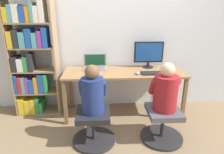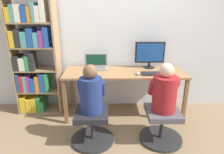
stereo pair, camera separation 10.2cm
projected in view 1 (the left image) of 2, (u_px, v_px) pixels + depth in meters
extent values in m
plane|color=#846B4C|center=(125.00, 124.00, 3.08)|extent=(14.00, 14.00, 0.00)
cube|color=silver|center=(122.00, 33.00, 3.32)|extent=(10.00, 0.05, 2.60)
cube|color=olive|center=(124.00, 72.00, 3.14)|extent=(1.88, 0.64, 0.03)
cube|color=brown|center=(65.00, 103.00, 2.96)|extent=(0.05, 0.05, 0.72)
cube|color=brown|center=(184.00, 100.00, 3.04)|extent=(0.05, 0.05, 0.72)
cube|color=brown|center=(70.00, 88.00, 3.49)|extent=(0.05, 0.05, 0.72)
cube|color=brown|center=(172.00, 86.00, 3.58)|extent=(0.05, 0.05, 0.72)
cylinder|color=black|center=(148.00, 67.00, 3.34)|extent=(0.17, 0.17, 0.01)
cylinder|color=black|center=(148.00, 64.00, 3.32)|extent=(0.04, 0.04, 0.07)
cube|color=black|center=(149.00, 52.00, 3.25)|extent=(0.48, 0.02, 0.34)
cube|color=#19478C|center=(149.00, 52.00, 3.24)|extent=(0.43, 0.01, 0.29)
cube|color=gray|center=(95.00, 69.00, 3.24)|extent=(0.37, 0.22, 0.02)
cube|color=slate|center=(95.00, 68.00, 3.24)|extent=(0.32, 0.17, 0.00)
cube|color=gray|center=(95.00, 60.00, 3.32)|extent=(0.37, 0.05, 0.21)
cube|color=#144C2D|center=(95.00, 60.00, 3.32)|extent=(0.32, 0.04, 0.18)
cube|color=#232326|center=(155.00, 73.00, 3.01)|extent=(0.43, 0.16, 0.02)
cube|color=black|center=(155.00, 72.00, 3.01)|extent=(0.39, 0.13, 0.00)
ellipsoid|color=#99999E|center=(138.00, 73.00, 2.99)|extent=(0.07, 0.10, 0.04)
cylinder|color=#262628|center=(161.00, 137.00, 2.74)|extent=(0.57, 0.57, 0.04)
cylinder|color=#262628|center=(162.00, 125.00, 2.68)|extent=(0.05, 0.05, 0.34)
cube|color=#4C4C51|center=(164.00, 112.00, 2.61)|extent=(0.42, 0.44, 0.07)
cylinder|color=#262628|center=(94.00, 140.00, 2.68)|extent=(0.57, 0.57, 0.04)
cylinder|color=#262628|center=(94.00, 128.00, 2.62)|extent=(0.05, 0.05, 0.34)
cube|color=black|center=(93.00, 114.00, 2.55)|extent=(0.42, 0.44, 0.07)
cylinder|color=maroon|center=(165.00, 93.00, 2.52)|extent=(0.30, 0.30, 0.46)
sphere|color=beige|center=(168.00, 70.00, 2.42)|extent=(0.18, 0.18, 0.18)
cylinder|color=maroon|center=(153.00, 86.00, 2.55)|extent=(0.08, 0.20, 0.26)
cylinder|color=maroon|center=(175.00, 86.00, 2.57)|extent=(0.08, 0.20, 0.26)
cylinder|color=navy|center=(93.00, 95.00, 2.47)|extent=(0.28, 0.28, 0.45)
sphere|color=brown|center=(92.00, 72.00, 2.36)|extent=(0.18, 0.18, 0.18)
cylinder|color=navy|center=(82.00, 89.00, 2.50)|extent=(0.08, 0.20, 0.25)
cylinder|color=navy|center=(103.00, 88.00, 2.51)|extent=(0.08, 0.20, 0.25)
cube|color=#997A56|center=(13.00, 59.00, 3.13)|extent=(0.02, 0.33, 1.86)
cube|color=#997A56|center=(57.00, 59.00, 3.17)|extent=(0.02, 0.33, 1.86)
cube|color=#997A56|center=(42.00, 110.00, 3.45)|extent=(0.66, 0.32, 0.02)
cube|color=#997A56|center=(39.00, 91.00, 3.33)|extent=(0.66, 0.32, 0.02)
cube|color=#997A56|center=(36.00, 70.00, 3.21)|extent=(0.66, 0.32, 0.02)
cube|color=#997A56|center=(33.00, 47.00, 3.09)|extent=(0.66, 0.32, 0.02)
cube|color=#997A56|center=(30.00, 23.00, 2.97)|extent=(0.66, 0.32, 0.02)
cube|color=gold|center=(23.00, 104.00, 3.35)|extent=(0.09, 0.23, 0.26)
cube|color=gold|center=(29.00, 105.00, 3.37)|extent=(0.09, 0.25, 0.23)
cube|color=gold|center=(34.00, 105.00, 3.35)|extent=(0.08, 0.20, 0.24)
cube|color=#2D8C47|center=(39.00, 105.00, 3.34)|extent=(0.06, 0.19, 0.26)
cube|color=#2D8C47|center=(43.00, 105.00, 3.40)|extent=(0.05, 0.28, 0.19)
cube|color=#1E4C9E|center=(18.00, 84.00, 3.20)|extent=(0.04, 0.18, 0.30)
cube|color=red|center=(22.00, 84.00, 3.23)|extent=(0.05, 0.24, 0.27)
cube|color=teal|center=(25.00, 84.00, 3.21)|extent=(0.05, 0.19, 0.27)
cube|color=#8C338C|center=(28.00, 85.00, 3.22)|extent=(0.05, 0.19, 0.26)
cube|color=#1E4C9E|center=(33.00, 85.00, 3.25)|extent=(0.08, 0.24, 0.23)
cube|color=orange|center=(38.00, 83.00, 3.26)|extent=(0.06, 0.26, 0.26)
cube|color=#1E4C9E|center=(42.00, 83.00, 3.23)|extent=(0.08, 0.21, 0.31)
cube|color=#2D8C47|center=(47.00, 83.00, 3.23)|extent=(0.05, 0.20, 0.31)
cube|color=#262628|center=(16.00, 63.00, 3.12)|extent=(0.08, 0.25, 0.23)
cube|color=silver|center=(22.00, 64.00, 3.12)|extent=(0.09, 0.23, 0.19)
cube|color=#2D8C47|center=(27.00, 63.00, 3.10)|extent=(0.06, 0.20, 0.23)
cube|color=#262628|center=(31.00, 62.00, 3.09)|extent=(0.07, 0.18, 0.28)
cube|color=gold|center=(11.00, 39.00, 2.97)|extent=(0.08, 0.20, 0.24)
cube|color=#262628|center=(17.00, 39.00, 2.97)|extent=(0.08, 0.20, 0.27)
cube|color=teal|center=(24.00, 39.00, 3.01)|extent=(0.09, 0.26, 0.23)
cube|color=#1E4C9E|center=(30.00, 38.00, 3.01)|extent=(0.08, 0.27, 0.28)
cube|color=teal|center=(36.00, 40.00, 3.01)|extent=(0.07, 0.23, 0.22)
cube|color=#8C338C|center=(41.00, 39.00, 3.00)|extent=(0.07, 0.21, 0.25)
cube|color=#1E4C9E|center=(46.00, 37.00, 3.00)|extent=(0.07, 0.22, 0.30)
cube|color=gold|center=(8.00, 15.00, 2.88)|extent=(0.07, 0.24, 0.21)
cube|color=teal|center=(12.00, 13.00, 2.87)|extent=(0.05, 0.25, 0.25)
cube|color=silver|center=(18.00, 13.00, 2.89)|extent=(0.09, 0.27, 0.25)
cube|color=#1E4C9E|center=(24.00, 14.00, 2.86)|extent=(0.08, 0.19, 0.23)
cube|color=orange|center=(30.00, 14.00, 2.90)|extent=(0.05, 0.27, 0.22)
cube|color=teal|center=(33.00, 12.00, 2.88)|extent=(0.05, 0.24, 0.28)
cube|color=silver|center=(37.00, 14.00, 2.88)|extent=(0.07, 0.21, 0.23)
cube|color=silver|center=(43.00, 11.00, 2.89)|extent=(0.07, 0.26, 0.31)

